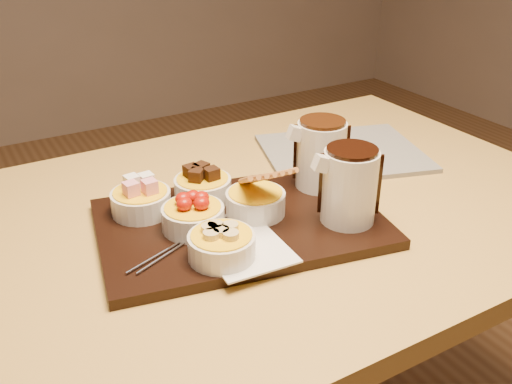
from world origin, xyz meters
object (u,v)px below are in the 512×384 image
pitcher_milk_chocolate (321,155)px  newspaper (343,153)px  dining_table (258,253)px  pitcher_dark_chocolate (349,187)px  bowl_strawberries (193,218)px  serving_board (240,223)px

pitcher_milk_chocolate → newspaper: size_ratio=0.37×
dining_table → pitcher_dark_chocolate: (0.09, -0.14, 0.18)m
bowl_strawberries → pitcher_milk_chocolate: 0.27m
serving_board → pitcher_milk_chocolate: size_ratio=3.79×
bowl_strawberries → pitcher_milk_chocolate: size_ratio=0.82×
dining_table → pitcher_milk_chocolate: bearing=-6.3°
bowl_strawberries → serving_board: bearing=-7.5°
dining_table → newspaper: size_ratio=3.67×
dining_table → pitcher_milk_chocolate: (0.12, -0.01, 0.18)m
serving_board → bowl_strawberries: bowl_strawberries is taller
pitcher_dark_chocolate → newspaper: 0.32m
pitcher_milk_chocolate → newspaper: bearing=50.1°
dining_table → pitcher_dark_chocolate: 0.24m
dining_table → bowl_strawberries: bowl_strawberries is taller
serving_board → bowl_strawberries: 0.08m
serving_board → pitcher_milk_chocolate: (0.19, 0.04, 0.07)m
serving_board → pitcher_dark_chocolate: (0.15, -0.09, 0.07)m
pitcher_dark_chocolate → pitcher_milk_chocolate: bearing=85.6°
dining_table → pitcher_dark_chocolate: size_ratio=9.88×
dining_table → bowl_strawberries: size_ratio=12.00×
serving_board → bowl_strawberries: bearing=-176.4°
serving_board → bowl_strawberries: (-0.08, 0.01, 0.03)m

